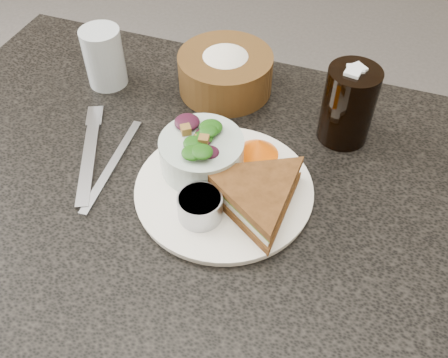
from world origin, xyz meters
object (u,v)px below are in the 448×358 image
at_px(dinner_plate, 224,190).
at_px(water_glass, 104,57).
at_px(salad_bowl, 202,149).
at_px(bread_basket, 225,67).
at_px(dining_table, 196,296).
at_px(sandwich, 257,195).
at_px(cola_glass, 349,102).
at_px(dressing_ramekin, 200,207).

bearing_deg(dinner_plate, water_glass, 147.87).
bearing_deg(salad_bowl, bread_basket, 99.85).
height_order(dining_table, bread_basket, bread_basket).
bearing_deg(sandwich, cola_glass, 99.30).
bearing_deg(sandwich, salad_bowl, -172.81).
height_order(bread_basket, cola_glass, cola_glass).
bearing_deg(salad_bowl, dinner_plate, -32.85).
distance_m(dinner_plate, water_glass, 0.36).
height_order(salad_bowl, cola_glass, cola_glass).
xyz_separation_m(dinner_plate, cola_glass, (0.15, 0.19, 0.07)).
distance_m(dinner_plate, dressing_ramekin, 0.07).
relative_size(salad_bowl, dressing_ramekin, 2.01).
bearing_deg(dressing_ramekin, water_glass, 138.79).
bearing_deg(cola_glass, sandwich, -113.23).
xyz_separation_m(dressing_ramekin, bread_basket, (-0.07, 0.30, 0.02)).
distance_m(dining_table, salad_bowl, 0.43).
distance_m(dinner_plate, salad_bowl, 0.07).
relative_size(salad_bowl, bread_basket, 0.75).
xyz_separation_m(dressing_ramekin, cola_glass, (0.16, 0.25, 0.04)).
xyz_separation_m(dining_table, dressing_ramekin, (0.05, -0.07, 0.41)).
bearing_deg(dressing_ramekin, salad_bowl, 109.72).
distance_m(dressing_ramekin, cola_glass, 0.30).
relative_size(sandwich, salad_bowl, 1.38).
relative_size(salad_bowl, water_glass, 1.18).
bearing_deg(bread_basket, dining_table, -85.99).
relative_size(dining_table, cola_glass, 6.99).
relative_size(dressing_ramekin, water_glass, 0.59).
bearing_deg(dinner_plate, cola_glass, 52.27).
bearing_deg(water_glass, bread_basket, 14.27).
height_order(dining_table, sandwich, sandwich).
distance_m(dressing_ramekin, bread_basket, 0.31).
xyz_separation_m(dining_table, bread_basket, (-0.02, 0.23, 0.42)).
bearing_deg(dining_table, cola_glass, 40.09).
relative_size(cola_glass, water_glass, 1.31).
relative_size(dinner_plate, salad_bowl, 2.06).
bearing_deg(cola_glass, dinner_plate, -127.73).
bearing_deg(dinner_plate, sandwich, -18.32).
bearing_deg(bread_basket, dressing_ramekin, -77.07).
height_order(salad_bowl, water_glass, water_glass).
height_order(bread_basket, water_glass, water_glass).
bearing_deg(dressing_ramekin, dinner_plate, 77.47).
bearing_deg(sandwich, dining_table, -159.90).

